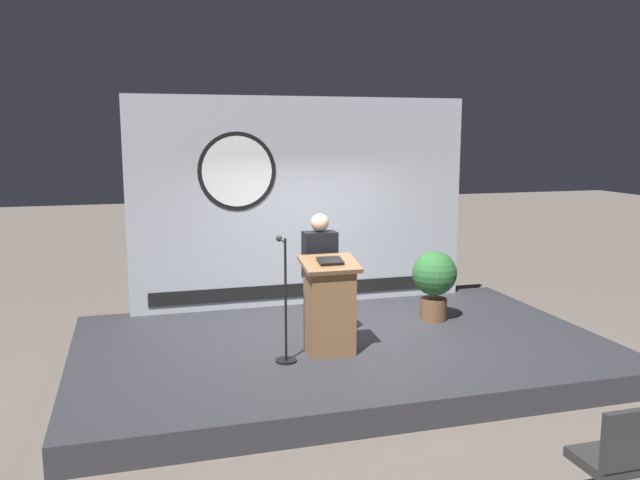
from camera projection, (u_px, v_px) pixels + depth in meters
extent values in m
plane|color=#6B6056|center=(341.00, 363.00, 8.12)|extent=(40.00, 40.00, 0.00)
cube|color=#333338|center=(341.00, 352.00, 8.10)|extent=(6.40, 4.00, 0.30)
cube|color=#B2B7C1|center=(303.00, 202.00, 9.58)|extent=(5.01, 0.10, 3.04)
cylinder|color=black|center=(237.00, 171.00, 9.19)|extent=(1.11, 0.02, 1.11)
cylinder|color=white|center=(237.00, 171.00, 9.18)|extent=(0.99, 0.02, 0.99)
cube|color=black|center=(304.00, 290.00, 9.74)|extent=(4.51, 0.02, 0.20)
cube|color=olive|center=(330.00, 310.00, 7.53)|extent=(0.52, 0.40, 1.02)
cube|color=olive|center=(330.00, 264.00, 7.44)|extent=(0.64, 0.50, 0.15)
cube|color=black|center=(330.00, 261.00, 7.41)|extent=(0.28, 0.20, 0.07)
cylinder|color=black|center=(320.00, 309.00, 8.01)|extent=(0.26, 0.26, 0.78)
cube|color=black|center=(320.00, 255.00, 7.90)|extent=(0.40, 0.24, 0.57)
sphere|color=beige|center=(320.00, 223.00, 7.83)|extent=(0.22, 0.22, 0.22)
cylinder|color=black|center=(286.00, 360.00, 7.32)|extent=(0.24, 0.24, 0.02)
cylinder|color=black|center=(286.00, 301.00, 7.20)|extent=(0.03, 0.03, 1.40)
cylinder|color=black|center=(282.00, 241.00, 7.24)|extent=(0.02, 0.30, 0.02)
sphere|color=#262626|center=(279.00, 239.00, 7.39)|extent=(0.07, 0.07, 0.07)
cylinder|color=brown|center=(433.00, 309.00, 8.93)|extent=(0.36, 0.36, 0.30)
sphere|color=#2D6B33|center=(434.00, 273.00, 8.85)|extent=(0.60, 0.60, 0.60)
cube|color=#333333|center=(607.00, 460.00, 4.89)|extent=(0.44, 0.44, 0.08)
cube|color=#333333|center=(629.00, 440.00, 4.66)|extent=(0.44, 0.06, 0.44)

